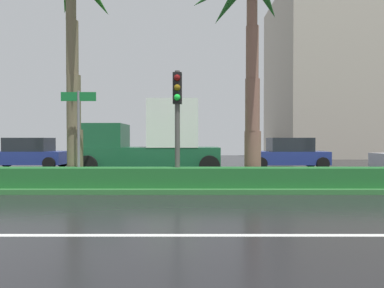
{
  "coord_description": "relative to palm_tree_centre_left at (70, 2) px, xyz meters",
  "views": [
    {
      "loc": [
        4.47,
        -3.46,
        1.62
      ],
      "look_at": [
        4.52,
        12.6,
        1.4
      ],
      "focal_mm": 30.4,
      "sensor_mm": 36.0,
      "label": 1
    }
  ],
  "objects": [
    {
      "name": "building_far_right",
      "position": [
        22.39,
        20.85,
        1.57
      ],
      "size": [
        20.39,
        10.76,
        15.49
      ],
      "color": "#A89E8E",
      "rests_on": "ground_plane"
    },
    {
      "name": "car_in_traffic_second",
      "position": [
        -5.26,
        7.47,
        -5.35
      ],
      "size": [
        4.3,
        2.02,
        1.72
      ],
      "rotation": [
        0.0,
        0.0,
        3.14
      ],
      "color": "navy",
      "rests_on": "ground_plane"
    },
    {
      "name": "palm_tree_centre_left",
      "position": [
        0.0,
        0.0,
        0.0
      ],
      "size": [
        3.98,
        3.78,
        7.76
      ],
      "color": "brown",
      "rests_on": "median_strip"
    },
    {
      "name": "street_name_sign",
      "position": [
        0.45,
        -0.63,
        -4.1
      ],
      "size": [
        1.1,
        0.08,
        3.0
      ],
      "color": "slate",
      "rests_on": "median_strip"
    },
    {
      "name": "traffic_signal_median_right",
      "position": [
        3.55,
        -0.66,
        -3.53
      ],
      "size": [
        0.28,
        0.43,
        3.62
      ],
      "color": "#4C4C47",
      "rests_on": "median_strip"
    },
    {
      "name": "box_truck_lead",
      "position": [
        2.16,
        4.67,
        -4.63
      ],
      "size": [
        6.4,
        2.64,
        3.46
      ],
      "rotation": [
        0.0,
        0.0,
        3.14
      ],
      "color": "#195133",
      "rests_on": "ground_plane"
    },
    {
      "name": "ground_plane",
      "position": [
        -0.46,
        1.64,
        -6.22
      ],
      "size": [
        90.0,
        42.0,
        0.1
      ],
      "primitive_type": "cube",
      "color": "black"
    },
    {
      "name": "palm_tree_centre",
      "position": [
        6.01,
        0.06,
        -0.22
      ],
      "size": [
        4.38,
        3.97,
        7.56
      ],
      "color": "brown",
      "rests_on": "median_strip"
    },
    {
      "name": "car_in_traffic_third",
      "position": [
        9.38,
        7.36,
        -5.35
      ],
      "size": [
        4.3,
        2.02,
        1.72
      ],
      "rotation": [
        0.0,
        0.0,
        3.14
      ],
      "color": "navy",
      "rests_on": "ground_plane"
    },
    {
      "name": "median_hedge",
      "position": [
        -0.46,
        -0.76,
        -5.72
      ],
      "size": [
        76.5,
        0.7,
        0.6
      ],
      "color": "#1E6028",
      "rests_on": "median_strip"
    },
    {
      "name": "median_strip",
      "position": [
        -0.46,
        0.64,
        -6.1
      ],
      "size": [
        85.5,
        4.0,
        0.15
      ],
      "primitive_type": "cube",
      "color": "#2D6B33",
      "rests_on": "ground_plane"
    }
  ]
}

